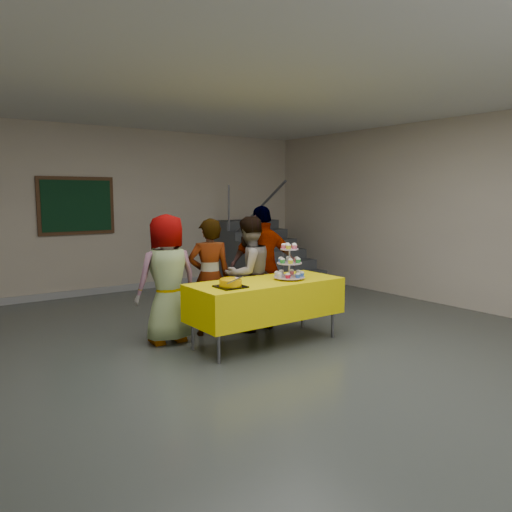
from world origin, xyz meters
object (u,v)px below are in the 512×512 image
at_px(schoolchild_a, 167,279).
at_px(schoolchild_c, 248,274).
at_px(bake_table, 266,298).
at_px(schoolchild_d, 263,266).
at_px(staircase, 262,260).
at_px(noticeboard, 77,206).
at_px(bear_cake, 230,282).
at_px(schoolchild_b, 210,277).
at_px(cupcake_stand, 289,265).

relative_size(schoolchild_a, schoolchild_c, 1.04).
distance_m(bake_table, schoolchild_a, 1.21).
relative_size(schoolchild_c, schoolchild_d, 0.92).
bearing_deg(schoolchild_d, staircase, -112.16).
bearing_deg(noticeboard, bake_table, -76.52).
bearing_deg(bear_cake, schoolchild_c, 44.23).
xyz_separation_m(schoolchild_a, staircase, (3.30, 2.57, -0.30)).
bearing_deg(schoolchild_b, schoolchild_a, 20.35).
height_order(bake_table, schoolchild_d, schoolchild_d).
xyz_separation_m(cupcake_stand, schoolchild_d, (0.21, 0.81, -0.13)).
bearing_deg(bear_cake, bake_table, 10.63).
distance_m(schoolchild_a, schoolchild_b, 0.59).
relative_size(bake_table, schoolchild_d, 1.14).
bearing_deg(noticeboard, bear_cake, -84.29).
xyz_separation_m(schoolchild_a, noticeboard, (-0.06, 3.41, 0.82)).
xyz_separation_m(bear_cake, schoolchild_c, (0.74, 0.72, -0.07)).
height_order(bear_cake, schoolchild_c, schoolchild_c).
height_order(schoolchild_a, schoolchild_d, schoolchild_d).
xyz_separation_m(schoolchild_d, noticeboard, (-1.50, 3.42, 0.78)).
distance_m(cupcake_stand, schoolchild_d, 0.85).
relative_size(bear_cake, schoolchild_c, 0.24).
height_order(cupcake_stand, staircase, staircase).
height_order(bear_cake, staircase, staircase).
bearing_deg(schoolchild_b, bear_cake, 95.97).
height_order(schoolchild_a, staircase, staircase).
relative_size(schoolchild_b, noticeboard, 1.15).
bearing_deg(schoolchild_a, staircase, -139.89).
xyz_separation_m(cupcake_stand, schoolchild_c, (-0.12, 0.70, -0.19)).
distance_m(bear_cake, schoolchild_c, 1.04).
xyz_separation_m(bear_cake, staircase, (2.94, 3.42, -0.34)).
relative_size(bear_cake, schoolchild_d, 0.22).
bearing_deg(schoolchild_c, schoolchild_a, -13.78).
xyz_separation_m(bake_table, noticeboard, (-1.00, 4.15, 1.04)).
bearing_deg(schoolchild_b, bake_table, 136.00).
distance_m(bake_table, staircase, 4.08).
height_order(schoolchild_b, schoolchild_c, schoolchild_c).
height_order(bake_table, schoolchild_a, schoolchild_a).
xyz_separation_m(schoolchild_b, noticeboard, (-0.65, 3.41, 0.85)).
height_order(schoolchild_a, schoolchild_c, schoolchild_a).
bearing_deg(schoolchild_d, bear_cake, 51.68).
bearing_deg(bear_cake, noticeboard, 95.71).
height_order(cupcake_stand, bear_cake, cupcake_stand).
bearing_deg(cupcake_stand, staircase, 58.58).
bearing_deg(cupcake_stand, schoolchild_d, 75.63).
bearing_deg(schoolchild_d, cupcake_stand, 89.32).
relative_size(cupcake_stand, noticeboard, 0.34).
height_order(staircase, noticeboard, noticeboard).
relative_size(cupcake_stand, staircase, 0.19).
bearing_deg(staircase, schoolchild_b, -136.49).
height_order(schoolchild_b, schoolchild_d, schoolchild_d).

